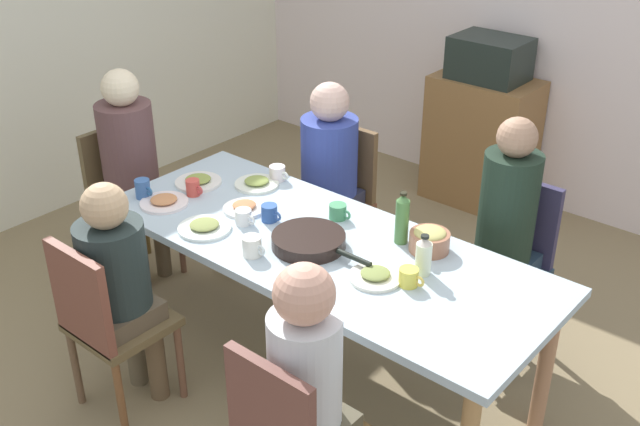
# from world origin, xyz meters

# --- Properties ---
(ground_plane) EXTENTS (6.09, 6.09, 0.00)m
(ground_plane) POSITION_xyz_m (0.00, 0.00, 0.00)
(ground_plane) COLOR #867453
(wall_back) EXTENTS (5.32, 0.12, 2.60)m
(wall_back) POSITION_xyz_m (0.00, 2.47, 1.30)
(wall_back) COLOR silver
(wall_back) RESTS_ON ground_plane
(dining_table) EXTENTS (2.20, 0.86, 0.75)m
(dining_table) POSITION_xyz_m (0.00, 0.00, 0.67)
(dining_table) COLOR #ADC2D0
(dining_table) RESTS_ON ground_plane
(chair_0) EXTENTS (0.40, 0.40, 0.90)m
(chair_0) POSITION_xyz_m (-0.55, -0.81, 0.51)
(chair_0) COLOR brown
(chair_0) RESTS_ON ground_plane
(person_0) EXTENTS (0.30, 0.30, 1.14)m
(person_0) POSITION_xyz_m (-0.55, -0.72, 0.69)
(person_0) COLOR brown
(person_0) RESTS_ON ground_plane
(chair_1) EXTENTS (0.40, 0.40, 0.90)m
(chair_1) POSITION_xyz_m (-1.48, 0.00, 0.51)
(chair_1) COLOR brown
(chair_1) RESTS_ON ground_plane
(person_1) EXTENTS (0.31, 0.31, 1.28)m
(person_1) POSITION_xyz_m (-1.39, 0.00, 0.76)
(person_1) COLOR brown
(person_1) RESTS_ON ground_plane
(chair_2) EXTENTS (0.40, 0.40, 0.90)m
(chair_2) POSITION_xyz_m (0.55, 0.81, 0.51)
(chair_2) COLOR #263B4B
(chair_2) RESTS_ON ground_plane
(person_2) EXTENTS (0.30, 0.30, 1.27)m
(person_2) POSITION_xyz_m (0.55, 0.72, 0.75)
(person_2) COLOR #293351
(person_2) RESTS_ON ground_plane
(chair_3) EXTENTS (0.40, 0.40, 0.90)m
(chair_3) POSITION_xyz_m (-0.55, 0.81, 0.51)
(chair_3) COLOR brown
(chair_3) RESTS_ON ground_plane
(person_3) EXTENTS (0.32, 0.32, 1.20)m
(person_3) POSITION_xyz_m (-0.55, 0.72, 0.73)
(person_3) COLOR #2B304A
(person_3) RESTS_ON ground_plane
(person_4) EXTENTS (0.30, 0.30, 1.19)m
(person_4) POSITION_xyz_m (0.55, -0.72, 0.71)
(person_4) COLOR brown
(person_4) RESTS_ON ground_plane
(plate_0) EXTENTS (0.25, 0.25, 0.04)m
(plate_0) POSITION_xyz_m (-0.49, -0.26, 0.76)
(plate_0) COLOR white
(plate_0) RESTS_ON dining_table
(plate_1) EXTENTS (0.21, 0.21, 0.04)m
(plate_1) POSITION_xyz_m (-0.49, 0.00, 0.76)
(plate_1) COLOR silver
(plate_1) RESTS_ON dining_table
(plate_2) EXTENTS (0.25, 0.25, 0.04)m
(plate_2) POSITION_xyz_m (-0.88, 0.05, 0.76)
(plate_2) COLOR white
(plate_2) RESTS_ON dining_table
(plate_3) EXTENTS (0.23, 0.23, 0.04)m
(plate_3) POSITION_xyz_m (-0.63, 0.24, 0.76)
(plate_3) COLOR white
(plate_3) RESTS_ON dining_table
(plate_4) EXTENTS (0.23, 0.23, 0.04)m
(plate_4) POSITION_xyz_m (0.37, -0.08, 0.76)
(plate_4) COLOR white
(plate_4) RESTS_ON dining_table
(plate_5) EXTENTS (0.24, 0.24, 0.04)m
(plate_5) POSITION_xyz_m (-0.84, -0.22, 0.76)
(plate_5) COLOR white
(plate_5) RESTS_ON dining_table
(bowl_0) EXTENTS (0.18, 0.18, 0.11)m
(bowl_0) POSITION_xyz_m (0.42, 0.26, 0.80)
(bowl_0) COLOR #A0664B
(bowl_0) RESTS_ON dining_table
(serving_pan) EXTENTS (0.52, 0.34, 0.06)m
(serving_pan) POSITION_xyz_m (-0.01, -0.06, 0.78)
(serving_pan) COLOR black
(serving_pan) RESTS_ON dining_table
(cup_0) EXTENTS (0.12, 0.09, 0.09)m
(cup_0) POSITION_xyz_m (-0.15, -0.28, 0.79)
(cup_0) COLOR white
(cup_0) RESTS_ON dining_table
(cup_1) EXTENTS (0.12, 0.08, 0.08)m
(cup_1) POSITION_xyz_m (-0.59, 0.36, 0.79)
(cup_1) COLOR white
(cup_1) RESTS_ON dining_table
(cup_2) EXTENTS (0.12, 0.08, 0.08)m
(cup_2) POSITION_xyz_m (0.51, -0.03, 0.79)
(cup_2) COLOR #DDD048
(cup_2) RESTS_ON dining_table
(cup_3) EXTENTS (0.11, 0.08, 0.08)m
(cup_3) POSITION_xyz_m (-0.31, -0.00, 0.79)
(cup_3) COLOR #2E54A0
(cup_3) RESTS_ON dining_table
(cup_4) EXTENTS (0.12, 0.08, 0.07)m
(cup_4) POSITION_xyz_m (-0.08, 0.23, 0.79)
(cup_4) COLOR #459160
(cup_4) RESTS_ON dining_table
(cup_5) EXTENTS (0.11, 0.07, 0.08)m
(cup_5) POSITION_xyz_m (-0.80, -0.05, 0.79)
(cup_5) COLOR #CF4A40
(cup_5) RESTS_ON dining_table
(cup_6) EXTENTS (0.12, 0.08, 0.07)m
(cup_6) POSITION_xyz_m (-0.39, -0.10, 0.79)
(cup_6) COLOR white
(cup_6) RESTS_ON dining_table
(cup_7) EXTENTS (0.11, 0.08, 0.10)m
(cup_7) POSITION_xyz_m (-0.97, -0.24, 0.80)
(cup_7) COLOR #3A63A4
(cup_7) RESTS_ON dining_table
(bottle_0) EXTENTS (0.07, 0.07, 0.19)m
(bottle_0) POSITION_xyz_m (0.50, 0.08, 0.84)
(bottle_0) COLOR silver
(bottle_0) RESTS_ON dining_table
(bottle_1) EXTENTS (0.06, 0.06, 0.25)m
(bottle_1) POSITION_xyz_m (0.28, 0.24, 0.87)
(bottle_1) COLOR #46783C
(bottle_1) RESTS_ON dining_table
(side_cabinet) EXTENTS (0.70, 0.44, 0.90)m
(side_cabinet) POSITION_xyz_m (-0.37, 2.17, 0.45)
(side_cabinet) COLOR olive
(side_cabinet) RESTS_ON ground_plane
(microwave) EXTENTS (0.48, 0.36, 0.28)m
(microwave) POSITION_xyz_m (-0.37, 2.17, 1.04)
(microwave) COLOR #1F2925
(microwave) RESTS_ON side_cabinet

